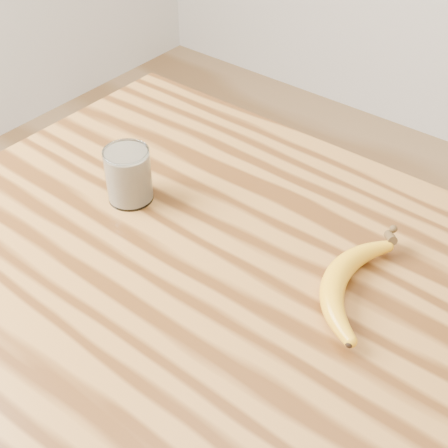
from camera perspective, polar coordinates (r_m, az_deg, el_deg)
The scene contains 3 objects.
table at distance 0.94m, azimuth 3.81°, elevation -13.08°, with size 1.20×0.80×0.90m.
smoothie_glass at distance 1.00m, azimuth -8.73°, elevation 4.44°, with size 0.07×0.07×0.09m.
banana at distance 0.87m, azimuth 10.09°, elevation -4.96°, with size 0.10×0.29×0.04m, color orange, non-canonical shape.
Camera 1 is at (0.30, -0.48, 1.53)m, focal length 50.00 mm.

